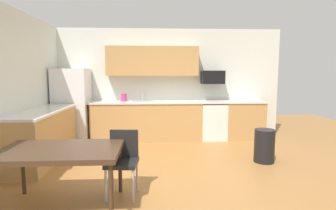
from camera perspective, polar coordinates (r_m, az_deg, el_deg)
name	(u,v)px	position (r m, az deg, el deg)	size (l,w,h in m)	color
ground_plane	(171,174)	(4.43, 0.71, -14.51)	(12.00, 12.00, 0.00)	#9E6B38
wall_back	(165,84)	(6.78, -0.75, 4.57)	(5.80, 0.10, 2.70)	silver
cabinet_run_back	(147,121)	(6.52, -4.49, -3.49)	(2.62, 0.60, 0.90)	tan
cabinet_run_back_right	(243,120)	(6.89, 15.71, -3.18)	(0.93, 0.60, 0.90)	tan
cabinet_run_left	(43,137)	(5.44, -24.98, -6.16)	(0.60, 2.00, 0.90)	tan
countertop_back	(165,102)	(6.46, -0.61, 0.64)	(4.80, 0.64, 0.04)	silver
countertop_left	(42,111)	(5.36, -25.23, -1.25)	(0.64, 2.00, 0.04)	silver
upper_cabinets_back	(152,61)	(6.56, -3.33, 9.30)	(2.20, 0.34, 0.70)	tan
refrigerator	(72,106)	(6.66, -19.67, -0.12)	(0.76, 0.70, 1.71)	white
oven_range	(213,121)	(6.68, 9.47, -3.28)	(0.60, 0.60, 0.91)	white
microwave	(213,77)	(6.68, 9.46, 5.84)	(0.54, 0.36, 0.32)	black
sink_basin	(143,104)	(6.47, -5.43, 0.26)	(0.48, 0.40, 0.14)	#A5A8AD
sink_faucet	(143,97)	(6.63, -5.38, 1.81)	(0.02, 0.02, 0.24)	#B2B5BA
dining_table	(61,153)	(3.46, -21.81, -9.54)	(1.40, 0.90, 0.72)	#422D1E
chair_near_table	(123,157)	(3.65, -9.58, -10.89)	(0.43, 0.43, 0.85)	black
trash_bin	(264,146)	(5.22, 19.80, -8.16)	(0.36, 0.36, 0.60)	black
kettle	(124,98)	(6.54, -9.35, 1.50)	(0.14, 0.14, 0.20)	#CC3372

